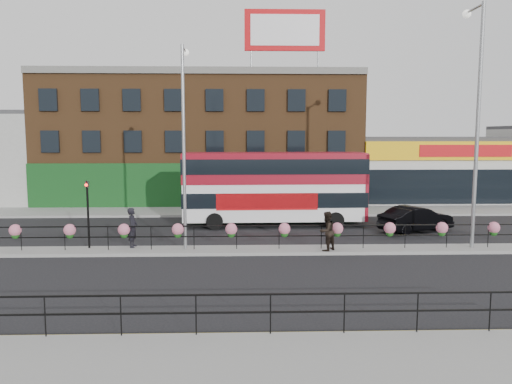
{
  "coord_description": "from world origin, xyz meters",
  "views": [
    {
      "loc": [
        -0.78,
        -23.03,
        5.5
      ],
      "look_at": [
        0.0,
        3.0,
        2.5
      ],
      "focal_mm": 35.0,
      "sensor_mm": 36.0,
      "label": 1
    }
  ],
  "objects_px": {
    "pedestrian_b": "(327,231)",
    "lamp_column_east": "(476,105)",
    "car": "(416,219)",
    "pedestrian_a": "(133,227)",
    "double_decker_bus": "(275,181)",
    "lamp_column_west": "(184,129)"
  },
  "relations": [
    {
      "from": "pedestrian_b",
      "to": "lamp_column_east",
      "type": "relative_size",
      "value": 0.16
    },
    {
      "from": "car",
      "to": "lamp_column_east",
      "type": "xyz_separation_m",
      "value": [
        1.04,
        -4.43,
        6.17
      ]
    },
    {
      "from": "pedestrian_a",
      "to": "lamp_column_east",
      "type": "distance_m",
      "value": 17.19
    },
    {
      "from": "double_decker_bus",
      "to": "pedestrian_b",
      "type": "distance_m",
      "value": 7.77
    },
    {
      "from": "pedestrian_b",
      "to": "lamp_column_west",
      "type": "distance_m",
      "value": 8.13
    },
    {
      "from": "pedestrian_b",
      "to": "double_decker_bus",
      "type": "bearing_deg",
      "value": -117.22
    },
    {
      "from": "car",
      "to": "double_decker_bus",
      "type": "bearing_deg",
      "value": 50.26
    },
    {
      "from": "car",
      "to": "lamp_column_east",
      "type": "height_order",
      "value": "lamp_column_east"
    },
    {
      "from": "car",
      "to": "pedestrian_a",
      "type": "height_order",
      "value": "pedestrian_a"
    },
    {
      "from": "car",
      "to": "pedestrian_b",
      "type": "relative_size",
      "value": 2.55
    },
    {
      "from": "pedestrian_a",
      "to": "lamp_column_west",
      "type": "height_order",
      "value": "lamp_column_west"
    },
    {
      "from": "pedestrian_b",
      "to": "pedestrian_a",
      "type": "bearing_deg",
      "value": -48.26
    },
    {
      "from": "pedestrian_b",
      "to": "lamp_column_west",
      "type": "relative_size",
      "value": 0.19
    },
    {
      "from": "car",
      "to": "pedestrian_b",
      "type": "distance_m",
      "value": 7.94
    },
    {
      "from": "car",
      "to": "pedestrian_a",
      "type": "xyz_separation_m",
      "value": [
        -15.14,
        -4.16,
        0.37
      ]
    },
    {
      "from": "double_decker_bus",
      "to": "lamp_column_west",
      "type": "distance_m",
      "value": 8.53
    },
    {
      "from": "pedestrian_a",
      "to": "pedestrian_b",
      "type": "height_order",
      "value": "pedestrian_a"
    },
    {
      "from": "pedestrian_a",
      "to": "pedestrian_b",
      "type": "bearing_deg",
      "value": -94.16
    },
    {
      "from": "pedestrian_b",
      "to": "lamp_column_east",
      "type": "xyz_separation_m",
      "value": [
        7.05,
        0.75,
        5.83
      ]
    },
    {
      "from": "double_decker_bus",
      "to": "lamp_column_east",
      "type": "height_order",
      "value": "lamp_column_east"
    },
    {
      "from": "double_decker_bus",
      "to": "pedestrian_a",
      "type": "relative_size",
      "value": 5.8
    },
    {
      "from": "double_decker_bus",
      "to": "car",
      "type": "height_order",
      "value": "double_decker_bus"
    }
  ]
}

